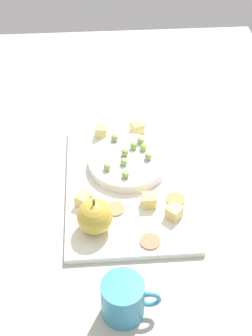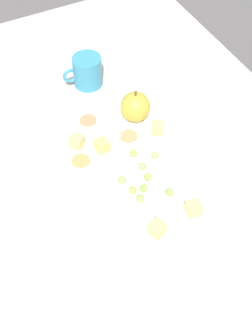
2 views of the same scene
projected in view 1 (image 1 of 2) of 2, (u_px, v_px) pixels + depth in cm
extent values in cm
cube|color=beige|center=(133.00, 181.00, 109.17)|extent=(141.66, 90.76, 3.71)
cube|color=white|center=(128.00, 185.00, 104.64)|extent=(39.78, 27.12, 1.38)
cylinder|color=white|center=(128.00, 162.00, 107.46)|extent=(18.10, 18.10, 2.25)
sphere|color=gold|center=(95.00, 217.00, 92.24)|extent=(7.19, 7.19, 7.19)
cylinder|color=brown|center=(94.00, 202.00, 89.38)|extent=(0.50, 0.50, 1.20)
cube|color=#F3CF72|center=(83.00, 200.00, 98.51)|extent=(3.91, 3.91, 2.80)
cube|color=#E2D376|center=(101.00, 131.00, 115.29)|extent=(3.17, 3.17, 2.80)
cube|color=#E8C476|center=(174.00, 212.00, 95.98)|extent=(3.96, 3.96, 2.80)
cube|color=#E2D174|center=(137.00, 128.00, 116.34)|extent=(3.63, 3.63, 2.80)
cube|color=#EACD68|center=(149.00, 200.00, 98.42)|extent=(2.89, 2.89, 2.80)
cylinder|color=tan|center=(150.00, 241.00, 92.06)|extent=(4.06, 4.06, 0.40)
cylinder|color=tan|center=(115.00, 209.00, 98.30)|extent=(4.06, 4.06, 0.40)
cylinder|color=tan|center=(175.00, 200.00, 100.21)|extent=(4.06, 4.06, 0.40)
ellipsoid|color=#95B94F|center=(125.00, 175.00, 101.80)|extent=(1.81, 1.63, 1.50)
ellipsoid|color=#88AD52|center=(115.00, 138.00, 110.88)|extent=(1.81, 1.63, 1.59)
ellipsoid|color=#9FB057|center=(125.00, 152.00, 106.98)|extent=(1.81, 1.63, 1.71)
ellipsoid|color=#8CC363|center=(124.00, 161.00, 104.90)|extent=(1.81, 1.63, 1.56)
ellipsoid|color=#9FC14B|center=(143.00, 147.00, 108.40)|extent=(1.81, 1.63, 1.55)
ellipsoid|color=#97B15D|center=(148.00, 156.00, 106.00)|extent=(1.81, 1.63, 1.71)
ellipsoid|color=#98B960|center=(107.00, 167.00, 103.48)|extent=(1.81, 1.63, 1.67)
ellipsoid|color=#8BC054|center=(134.00, 146.00, 108.72)|extent=(1.81, 1.63, 1.69)
ellipsoid|color=#93AB5D|center=(141.00, 141.00, 110.19)|extent=(1.81, 1.63, 1.53)
cylinder|color=teal|center=(123.00, 299.00, 79.96)|extent=(7.45, 7.45, 8.05)
torus|color=teal|center=(152.00, 299.00, 79.94)|extent=(1.10, 4.05, 4.00)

